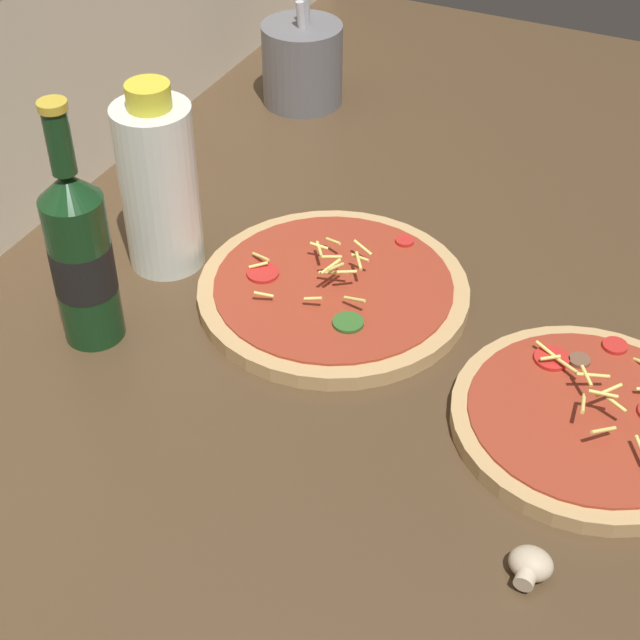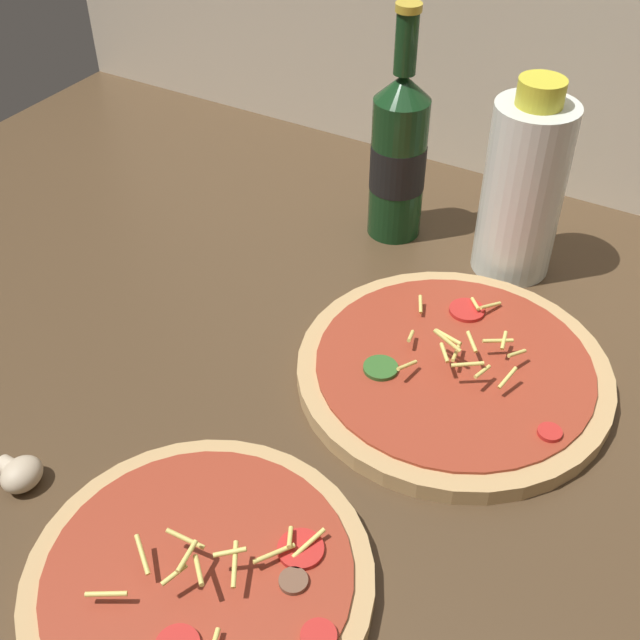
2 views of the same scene
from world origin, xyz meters
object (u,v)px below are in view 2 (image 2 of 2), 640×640
at_px(pizza_near, 200,579).
at_px(pizza_far, 453,371).
at_px(mushroom_left, 20,473).
at_px(beer_bottle, 398,155).
at_px(oil_bottle, 523,187).

bearing_deg(pizza_near, pizza_far, 75.97).
bearing_deg(pizza_near, mushroom_left, 178.99).
xyz_separation_m(beer_bottle, oil_bottle, (0.14, 0.00, 0.00)).
relative_size(beer_bottle, mushroom_left, 6.94).
bearing_deg(pizza_far, pizza_near, -104.03).
xyz_separation_m(pizza_near, pizza_far, (0.07, 0.30, 0.00)).
bearing_deg(pizza_near, beer_bottle, 99.78).
xyz_separation_m(pizza_near, mushroom_left, (-0.18, 0.00, 0.00)).
distance_m(oil_bottle, mushroom_left, 0.56).
height_order(pizza_near, mushroom_left, pizza_near).
height_order(pizza_near, beer_bottle, beer_bottle).
distance_m(pizza_far, mushroom_left, 0.39).
bearing_deg(beer_bottle, pizza_far, -51.31).
relative_size(beer_bottle, oil_bottle, 1.22).
distance_m(pizza_near, mushroom_left, 0.18).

